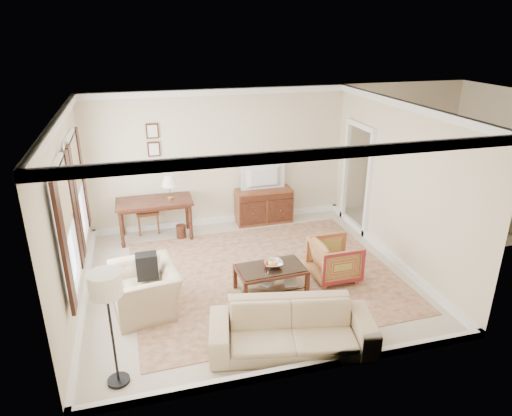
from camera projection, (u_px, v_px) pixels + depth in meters
name	position (u px, v px, depth m)	size (l,w,h in m)	color
room_shell	(249.00, 137.00, 7.03)	(5.51, 5.01, 2.91)	beige
annex_bedroom	(435.00, 209.00, 9.94)	(3.00, 2.70, 2.90)	beige
window_front	(66.00, 228.00, 6.09)	(0.12, 1.56, 1.80)	#CCB284
window_rear	(77.00, 190.00, 7.52)	(0.12, 1.56, 1.80)	#CCB284
doorway	(356.00, 179.00, 9.55)	(0.10, 1.12, 2.25)	white
rug	(264.00, 275.00, 7.99)	(4.45, 3.81, 0.01)	brown
writing_desk	(155.00, 205.00, 9.15)	(1.50, 0.75, 0.82)	#4F2516
desk_chair	(147.00, 208.00, 9.50)	(0.45, 0.45, 1.05)	brown
desk_lamp	(170.00, 187.00, 9.09)	(0.32, 0.32, 0.50)	silver
framed_prints	(153.00, 140.00, 9.11)	(0.25, 0.04, 0.68)	#4F2516
sideboard	(264.00, 206.00, 10.03)	(1.23, 0.47, 0.75)	brown
tv	(264.00, 169.00, 9.70)	(0.93, 0.54, 0.12)	black
coffee_table	(271.00, 273.00, 7.35)	(1.13, 0.70, 0.46)	#4F2516
fruit_bowl	(274.00, 263.00, 7.33)	(0.42, 0.42, 0.10)	silver
book_a	(260.00, 285.00, 7.36)	(0.28, 0.04, 0.38)	brown
book_b	(284.00, 282.00, 7.43)	(0.28, 0.03, 0.38)	brown
striped_armchair	(335.00, 258.00, 7.77)	(0.75, 0.71, 0.78)	maroon
club_armchair	(145.00, 283.00, 6.86)	(1.08, 0.70, 0.94)	tan
backpack	(147.00, 264.00, 6.89)	(0.32, 0.22, 0.40)	black
sofa	(292.00, 322.00, 6.03)	(2.19, 0.64, 0.85)	tan
floor_lamp	(106.00, 293.00, 5.13)	(0.38, 0.38, 1.53)	black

